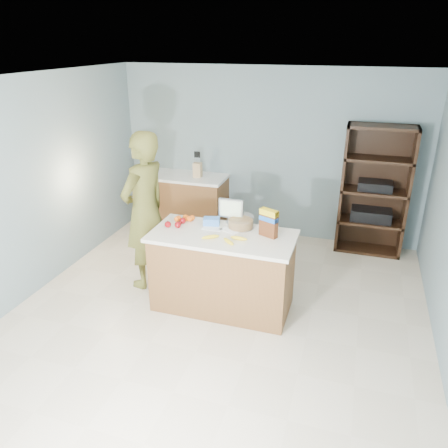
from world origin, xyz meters
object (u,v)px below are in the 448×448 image
(tv, at_px, (231,210))
(cereal_box, at_px, (269,221))
(shelving_unit, at_px, (374,192))
(counter_peninsula, at_px, (223,274))
(person, at_px, (145,211))

(tv, relative_size, cereal_box, 0.94)
(shelving_unit, distance_m, cereal_box, 2.24)
(counter_peninsula, distance_m, cereal_box, 0.82)
(person, distance_m, cereal_box, 1.53)
(tv, bearing_deg, shelving_unit, 47.65)
(tv, bearing_deg, counter_peninsula, -88.40)
(person, distance_m, tv, 1.04)
(counter_peninsula, bearing_deg, cereal_box, 11.89)
(counter_peninsula, relative_size, shelving_unit, 0.87)
(counter_peninsula, height_order, shelving_unit, shelving_unit)
(counter_peninsula, xyz_separation_m, shelving_unit, (1.55, 2.05, 0.45))
(counter_peninsula, height_order, person, person)
(cereal_box, bearing_deg, shelving_unit, 61.13)
(cereal_box, bearing_deg, counter_peninsula, -168.11)
(person, xyz_separation_m, tv, (1.03, 0.10, 0.11))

